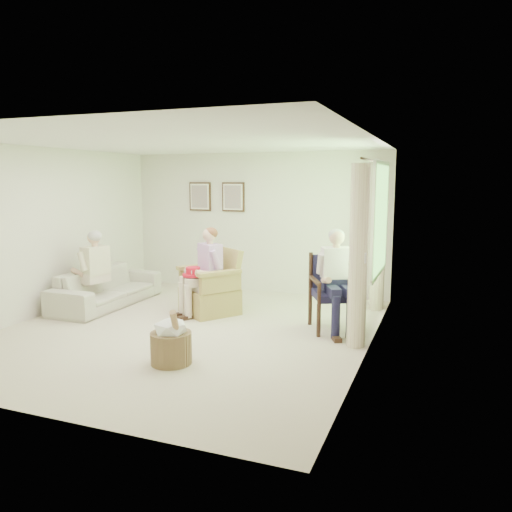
{
  "coord_description": "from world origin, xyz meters",
  "views": [
    {
      "loc": [
        3.32,
        -5.99,
        2.1
      ],
      "look_at": [
        0.88,
        0.42,
        1.05
      ],
      "focal_mm": 35.0,
      "sensor_mm": 36.0,
      "label": 1
    }
  ],
  "objects_px": {
    "sofa": "(107,287)",
    "person_dark": "(336,273)",
    "wood_armchair": "(338,289)",
    "person_wicker": "(206,266)",
    "red_hat": "(193,273)",
    "person_sofa": "(92,266)",
    "wicker_armchair": "(211,293)",
    "hatbox": "(171,341)"
  },
  "relations": [
    {
      "from": "person_wicker",
      "to": "person_dark",
      "type": "xyz_separation_m",
      "value": [
        2.05,
        -0.15,
        0.05
      ]
    },
    {
      "from": "hatbox",
      "to": "person_sofa",
      "type": "bearing_deg",
      "value": 145.57
    },
    {
      "from": "wood_armchair",
      "to": "person_wicker",
      "type": "relative_size",
      "value": 0.77
    },
    {
      "from": "person_sofa",
      "to": "person_wicker",
      "type": "bearing_deg",
      "value": 115.24
    },
    {
      "from": "wicker_armchair",
      "to": "hatbox",
      "type": "distance_m",
      "value": 2.25
    },
    {
      "from": "person_sofa",
      "to": "sofa",
      "type": "bearing_deg",
      "value": -166.82
    },
    {
      "from": "person_wicker",
      "to": "person_sofa",
      "type": "distance_m",
      "value": 1.89
    },
    {
      "from": "person_wicker",
      "to": "hatbox",
      "type": "bearing_deg",
      "value": -39.08
    },
    {
      "from": "red_hat",
      "to": "hatbox",
      "type": "bearing_deg",
      "value": -69.45
    },
    {
      "from": "wood_armchair",
      "to": "person_dark",
      "type": "bearing_deg",
      "value": -116.24
    },
    {
      "from": "wood_armchair",
      "to": "person_sofa",
      "type": "xyz_separation_m",
      "value": [
        -3.9,
        -0.41,
        0.16
      ]
    },
    {
      "from": "wood_armchair",
      "to": "person_sofa",
      "type": "relative_size",
      "value": 0.81
    },
    {
      "from": "person_dark",
      "to": "hatbox",
      "type": "relative_size",
      "value": 2.01
    },
    {
      "from": "wicker_armchair",
      "to": "person_sofa",
      "type": "bearing_deg",
      "value": -128.26
    },
    {
      "from": "sofa",
      "to": "person_wicker",
      "type": "bearing_deg",
      "value": -88.35
    },
    {
      "from": "person_wicker",
      "to": "person_dark",
      "type": "bearing_deg",
      "value": 31.47
    },
    {
      "from": "wood_armchair",
      "to": "person_dark",
      "type": "distance_m",
      "value": 0.31
    },
    {
      "from": "person_wicker",
      "to": "wicker_armchair",
      "type": "bearing_deg",
      "value": 125.72
    },
    {
      "from": "person_sofa",
      "to": "hatbox",
      "type": "distance_m",
      "value": 2.95
    },
    {
      "from": "wood_armchair",
      "to": "red_hat",
      "type": "bearing_deg",
      "value": 158.32
    },
    {
      "from": "wood_armchair",
      "to": "sofa",
      "type": "relative_size",
      "value": 0.49
    },
    {
      "from": "wood_armchair",
      "to": "person_dark",
      "type": "height_order",
      "value": "person_dark"
    },
    {
      "from": "wood_armchair",
      "to": "person_wicker",
      "type": "height_order",
      "value": "person_wicker"
    },
    {
      "from": "wood_armchair",
      "to": "hatbox",
      "type": "bearing_deg",
      "value": -152.27
    },
    {
      "from": "red_hat",
      "to": "hatbox",
      "type": "height_order",
      "value": "red_hat"
    },
    {
      "from": "wicker_armchair",
      "to": "hatbox",
      "type": "bearing_deg",
      "value": -39.99
    },
    {
      "from": "wicker_armchair",
      "to": "person_dark",
      "type": "xyz_separation_m",
      "value": [
        2.05,
        -0.29,
        0.51
      ]
    },
    {
      "from": "wood_armchair",
      "to": "person_wicker",
      "type": "xyz_separation_m",
      "value": [
        -2.05,
        -0.02,
        0.22
      ]
    },
    {
      "from": "person_wicker",
      "to": "hatbox",
      "type": "height_order",
      "value": "person_wicker"
    },
    {
      "from": "wicker_armchair",
      "to": "sofa",
      "type": "height_order",
      "value": "wicker_armchair"
    },
    {
      "from": "person_sofa",
      "to": "hatbox",
      "type": "xyz_separation_m",
      "value": [
        2.4,
        -1.65,
        -0.45
      ]
    },
    {
      "from": "sofa",
      "to": "person_wicker",
      "type": "relative_size",
      "value": 1.57
    },
    {
      "from": "sofa",
      "to": "person_dark",
      "type": "bearing_deg",
      "value": -91.46
    },
    {
      "from": "sofa",
      "to": "person_sofa",
      "type": "relative_size",
      "value": 1.66
    },
    {
      "from": "person_wicker",
      "to": "wood_armchair",
      "type": "bearing_deg",
      "value": 36.24
    },
    {
      "from": "sofa",
      "to": "hatbox",
      "type": "distance_m",
      "value": 3.12
    },
    {
      "from": "sofa",
      "to": "person_sofa",
      "type": "distance_m",
      "value": 0.54
    },
    {
      "from": "person_wicker",
      "to": "person_sofa",
      "type": "bearing_deg",
      "value": -132.22
    },
    {
      "from": "sofa",
      "to": "person_sofa",
      "type": "xyz_separation_m",
      "value": [
        -0.0,
        -0.34,
        0.42
      ]
    },
    {
      "from": "person_sofa",
      "to": "red_hat",
      "type": "height_order",
      "value": "person_sofa"
    },
    {
      "from": "person_dark",
      "to": "sofa",
      "type": "bearing_deg",
      "value": 152.3
    },
    {
      "from": "hatbox",
      "to": "red_hat",
      "type": "bearing_deg",
      "value": 110.55
    }
  ]
}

